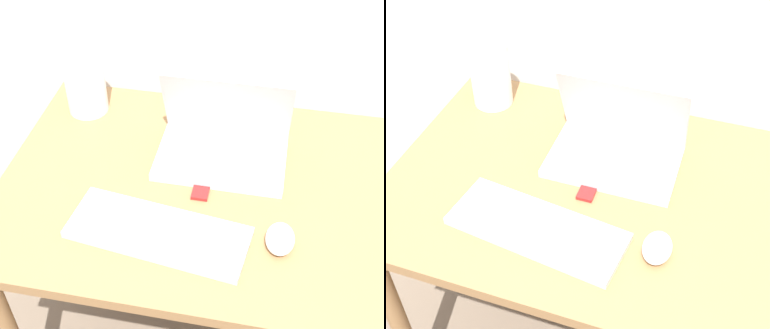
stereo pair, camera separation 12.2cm
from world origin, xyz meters
The scene contains 6 objects.
desk centered at (0.00, 0.36, 0.61)m, with size 1.12×0.73×0.71m.
laptop centered at (-0.03, 0.48, 0.76)m, with size 0.33×0.22×0.23m.
keyboard centered at (-0.13, 0.19, 0.72)m, with size 0.42×0.20×0.02m.
mouse centered at (0.14, 0.21, 0.72)m, with size 0.06×0.09×0.04m.
vase centered at (-0.44, 0.61, 0.84)m, with size 0.11×0.11×0.27m.
mp3_player centered at (-0.06, 0.33, 0.71)m, with size 0.04×0.05×0.01m.
Camera 2 is at (0.21, -0.53, 1.63)m, focal length 50.00 mm.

